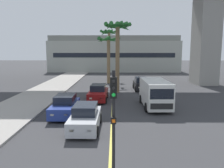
{
  "coord_description": "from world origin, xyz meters",
  "views": [
    {
      "loc": [
        0.19,
        -1.98,
        4.91
      ],
      "look_at": [
        0.0,
        14.0,
        2.53
      ],
      "focal_mm": 36.46,
      "sensor_mm": 36.0,
      "label": 1
    }
  ],
  "objects": [
    {
      "name": "car_queue_third",
      "position": [
        -1.44,
        20.02,
        0.72
      ],
      "size": [
        1.92,
        4.15,
        1.56
      ],
      "color": "maroon",
      "rests_on": "ground"
    },
    {
      "name": "pier_building_backdrop",
      "position": [
        0.0,
        52.41,
        4.02
      ],
      "size": [
        29.88,
        8.04,
        8.17
      ],
      "color": "#ADB2A8",
      "rests_on": "ground"
    },
    {
      "name": "sidewalk_left",
      "position": [
        -8.0,
        16.0,
        0.07
      ],
      "size": [
        4.8,
        80.0,
        0.15
      ],
      "primitive_type": "cube",
      "color": "#9E9991",
      "rests_on": "ground"
    },
    {
      "name": "palm_tree_far_median",
      "position": [
        0.51,
        24.23,
        6.43
      ],
      "size": [
        3.14,
        3.19,
        8.12
      ],
      "color": "brown",
      "rests_on": "ground"
    },
    {
      "name": "car_queue_second",
      "position": [
        3.51,
        26.23,
        0.72
      ],
      "size": [
        1.9,
        4.13,
        1.56
      ],
      "color": "black",
      "rests_on": "ground"
    },
    {
      "name": "traffic_light_median_near",
      "position": [
        0.15,
        5.99,
        2.71
      ],
      "size": [
        0.24,
        0.37,
        4.2
      ],
      "color": "black",
      "rests_on": "ground"
    },
    {
      "name": "lane_stripe_center",
      "position": [
        0.0,
        24.0,
        0.0
      ],
      "size": [
        0.14,
        56.0,
        0.01
      ],
      "primitive_type": "cube",
      "color": "#DBCC4C",
      "rests_on": "ground"
    },
    {
      "name": "palm_tree_mid_median",
      "position": [
        -0.76,
        37.03,
        6.8
      ],
      "size": [
        3.12,
        3.16,
        8.38
      ],
      "color": "brown",
      "rests_on": "ground"
    },
    {
      "name": "palm_tree_near_median",
      "position": [
        -0.74,
        31.72,
        5.39
      ],
      "size": [
        3.5,
        3.6,
        6.96
      ],
      "color": "brown",
      "rests_on": "ground"
    },
    {
      "name": "delivery_van",
      "position": [
        3.67,
        17.3,
        1.29
      ],
      "size": [
        2.25,
        5.29,
        2.36
      ],
      "color": "silver",
      "rests_on": "ground"
    },
    {
      "name": "car_queue_fourth",
      "position": [
        -1.64,
        11.74,
        0.72
      ],
      "size": [
        1.86,
        4.11,
        1.56
      ],
      "color": "#B7BABF",
      "rests_on": "ground"
    },
    {
      "name": "car_queue_front",
      "position": [
        -3.56,
        14.73,
        0.72
      ],
      "size": [
        1.88,
        4.12,
        1.56
      ],
      "color": "navy",
      "rests_on": "ground"
    }
  ]
}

